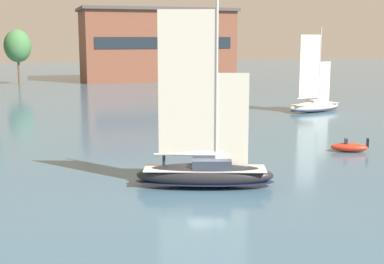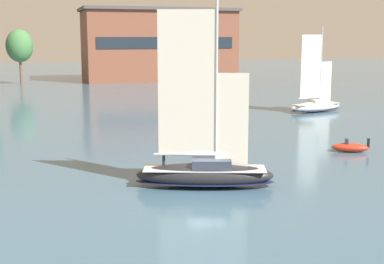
{
  "view_description": "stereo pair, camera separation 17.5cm",
  "coord_description": "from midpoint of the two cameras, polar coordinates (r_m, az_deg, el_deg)",
  "views": [
    {
      "loc": [
        -11.56,
        -34.07,
        10.2
      ],
      "look_at": [
        0.0,
        3.0,
        3.34
      ],
      "focal_mm": 50.0,
      "sensor_mm": 36.0,
      "label": 1
    },
    {
      "loc": [
        -11.39,
        -34.12,
        10.2
      ],
      "look_at": [
        0.0,
        3.0,
        3.34
      ],
      "focal_mm": 50.0,
      "sensor_mm": 36.0,
      "label": 2
    }
  ],
  "objects": [
    {
      "name": "waterfront_building",
      "position": [
        132.19,
        -3.56,
        9.31
      ],
      "size": [
        37.0,
        17.08,
        17.16
      ],
      "color": "brown",
      "rests_on": "ground"
    },
    {
      "name": "ground_plane",
      "position": [
        37.4,
        1.49,
        -5.82
      ],
      "size": [
        400.0,
        400.0,
        0.0
      ],
      "primitive_type": "plane",
      "color": "#42667F"
    },
    {
      "name": "tree_shore_right",
      "position": [
        124.53,
        -17.89,
        8.72
      ],
      "size": [
        5.84,
        5.84,
        12.02
      ],
      "color": "brown",
      "rests_on": "ground"
    },
    {
      "name": "sailboat_main",
      "position": [
        37.12,
        1.52,
        -4.25
      ],
      "size": [
        10.0,
        5.65,
        13.26
      ],
      "color": "#232328",
      "rests_on": "ground"
    },
    {
      "name": "motor_tender",
      "position": [
        50.53,
        16.61,
        -1.57
      ],
      "size": [
        3.56,
        2.6,
        1.27
      ],
      "color": "red",
      "rests_on": "ground"
    },
    {
      "name": "sailboat_moored_mid_channel",
      "position": [
        76.54,
        13.13,
        2.81
      ],
      "size": [
        8.78,
        3.91,
        11.67
      ],
      "color": "white",
      "rests_on": "ground"
    },
    {
      "name": "channel_buoy",
      "position": [
        45.79,
        4.49,
        -1.9
      ],
      "size": [
        1.07,
        1.07,
        1.95
      ],
      "color": "green",
      "rests_on": "ground"
    }
  ]
}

